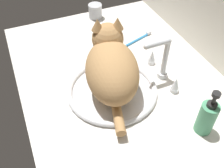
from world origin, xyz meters
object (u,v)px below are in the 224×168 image
(sink_basin, at_px, (112,90))
(toothbrush, at_px, (139,39))
(metal_jar, at_px, (95,11))
(cat, at_px, (111,65))
(faucet, at_px, (162,63))
(soap_pump_bottle, at_px, (207,117))

(sink_basin, height_order, toothbrush, sink_basin)
(metal_jar, bearing_deg, cat, -13.85)
(faucet, height_order, cat, cat)
(toothbrush, bearing_deg, soap_pump_bottle, -4.52)
(sink_basin, height_order, faucet, faucet)
(cat, bearing_deg, soap_pump_bottle, 34.09)
(cat, height_order, metal_jar, cat)
(cat, distance_m, toothbrush, 0.35)
(sink_basin, height_order, metal_jar, metal_jar)
(soap_pump_bottle, xyz_separation_m, metal_jar, (-0.78, -0.07, -0.03))
(toothbrush, bearing_deg, metal_jar, -156.26)
(metal_jar, bearing_deg, toothbrush, 23.74)
(metal_jar, xyz_separation_m, toothbrush, (0.26, 0.11, -0.03))
(soap_pump_bottle, distance_m, toothbrush, 0.52)
(sink_basin, bearing_deg, toothbrush, 136.31)
(soap_pump_bottle, relative_size, metal_jar, 2.43)
(sink_basin, xyz_separation_m, toothbrush, (-0.25, 0.24, -0.00))
(toothbrush, bearing_deg, sink_basin, -43.69)
(sink_basin, relative_size, faucet, 1.62)
(faucet, bearing_deg, toothbrush, 171.19)
(cat, xyz_separation_m, soap_pump_bottle, (0.29, 0.19, -0.05))
(faucet, distance_m, soap_pump_bottle, 0.27)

